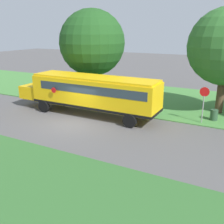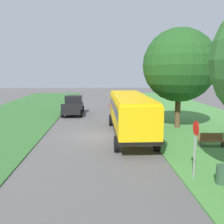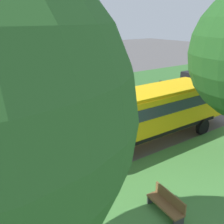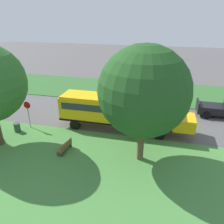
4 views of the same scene
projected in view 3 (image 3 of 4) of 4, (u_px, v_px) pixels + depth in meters
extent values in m
plane|color=#565454|center=(116.00, 129.00, 17.42)|extent=(120.00, 120.00, 0.00)
cube|color=#33662D|center=(59.00, 97.00, 24.30)|extent=(10.00, 80.00, 0.07)
cube|color=yellow|center=(140.00, 114.00, 14.63)|extent=(2.50, 10.50, 2.20)
cube|color=yellow|center=(206.00, 103.00, 18.22)|extent=(2.20, 1.90, 1.10)
cube|color=yellow|center=(140.00, 94.00, 14.23)|extent=(2.35, 10.29, 0.16)
cube|color=black|center=(139.00, 130.00, 14.96)|extent=(2.54, 10.54, 0.20)
cube|color=#2D3842|center=(136.00, 107.00, 14.31)|extent=(2.53, 9.24, 0.64)
cube|color=#2D3842|center=(199.00, 92.00, 17.33)|extent=(2.25, 0.12, 0.80)
cylinder|color=red|center=(158.00, 97.00, 17.26)|extent=(0.03, 0.44, 0.44)
cylinder|color=black|center=(172.00, 116.00, 18.36)|extent=(0.30, 1.00, 1.00)
cylinder|color=black|center=(202.00, 127.00, 16.45)|extent=(0.30, 1.00, 1.00)
cylinder|color=black|center=(72.00, 146.00, 14.05)|extent=(0.30, 1.00, 1.00)
cylinder|color=black|center=(97.00, 166.00, 12.13)|extent=(0.30, 1.00, 1.00)
cube|color=black|center=(187.00, 87.00, 24.87)|extent=(2.00, 5.40, 0.80)
cube|color=black|center=(194.00, 77.00, 25.10)|extent=(1.90, 1.70, 0.90)
cube|color=#2D3842|center=(194.00, 76.00, 25.09)|extent=(1.94, 1.53, 0.63)
cube|color=black|center=(168.00, 85.00, 23.24)|extent=(2.00, 0.16, 0.36)
cylinder|color=black|center=(190.00, 86.00, 26.73)|extent=(0.28, 0.80, 0.80)
cylinder|color=black|center=(206.00, 90.00, 25.20)|extent=(0.28, 0.80, 0.80)
cylinder|color=black|center=(166.00, 91.00, 24.81)|extent=(0.28, 0.80, 0.80)
cylinder|color=black|center=(182.00, 96.00, 23.28)|extent=(0.28, 0.80, 0.80)
cylinder|color=gray|center=(2.00, 200.00, 8.99)|extent=(0.08, 0.08, 2.10)
cube|color=brown|center=(165.00, 205.00, 9.64)|extent=(1.64, 0.67, 0.08)
cube|color=brown|center=(170.00, 198.00, 9.66)|extent=(1.60, 0.23, 0.44)
cube|color=#333333|center=(152.00, 199.00, 10.33)|extent=(0.13, 0.46, 0.45)
cube|color=#333333|center=(178.00, 223.00, 9.11)|extent=(0.13, 0.46, 0.45)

